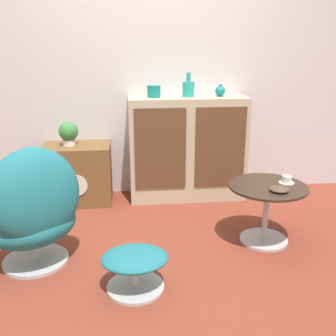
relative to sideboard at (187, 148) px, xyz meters
The scene contains 13 objects.
ground_plane 1.27m from the sideboard, 108.08° to the right, with size 12.00×12.00×0.00m, color brown.
wall_back 0.89m from the sideboard, 147.03° to the left, with size 6.40×0.06×2.60m.
sideboard is the anchor object (origin of this frame).
tv_console 1.12m from the sideboard, behind, with size 0.64×0.44×0.58m.
egg_chair 1.75m from the sideboard, 136.44° to the right, with size 0.87×0.85×0.91m.
ottoman 1.70m from the sideboard, 110.40° to the right, with size 0.43×0.38×0.27m.
coffee_table 1.15m from the sideboard, 65.24° to the right, with size 0.61×0.61×0.48m.
vase_leftmost 0.66m from the sideboard, behind, with size 0.13×0.13×0.11m.
vase_inner_left 0.59m from the sideboard, 59.58° to the left, with size 0.12×0.12×0.23m.
vase_inner_right 0.65m from the sideboard, ahead, with size 0.10×0.10×0.11m.
potted_plant 1.17m from the sideboard, behind, with size 0.18×0.18×0.23m.
teacup 1.18m from the sideboard, 57.25° to the right, with size 0.12×0.12×0.06m.
bowl 1.27m from the sideboard, 66.25° to the right, with size 0.15×0.15×0.04m.
Camera 1 is at (-0.25, -2.68, 1.54)m, focal length 42.00 mm.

